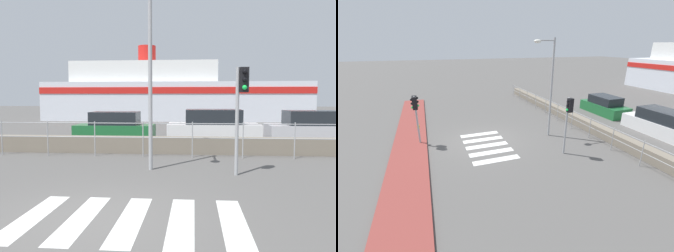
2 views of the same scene
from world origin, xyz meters
The scene contains 10 objects.
ground_plane centered at (0.00, 0.00, 0.00)m, with size 160.00×160.00×0.00m, color #565451.
sidewalk_brick centered at (0.00, -4.10, 0.06)m, with size 24.00×1.80×0.12m.
crosswalk centered at (0.75, 0.00, 0.00)m, with size 4.05×2.40×0.01m.
seawall centered at (0.00, 7.04, 0.32)m, with size 23.97×0.55×0.64m.
harbor_fence centered at (0.00, 6.17, 0.84)m, with size 21.61×0.04×1.30m.
traffic_light_near centered at (-0.73, -3.55, 2.18)m, with size 0.58×0.41×2.80m.
traffic_light_far centered at (3.14, 3.53, 2.19)m, with size 0.34×0.32×2.98m.
streetlamp centered at (0.56, 3.79, 3.62)m, with size 0.32×1.32×5.77m.
parked_car_green centered at (-2.17, 10.88, 0.62)m, with size 3.97×1.77×1.45m.
parked_car_white centered at (2.82, 10.88, 0.67)m, with size 4.54×1.88×1.58m.
Camera 2 is at (12.01, -2.93, 5.40)m, focal length 24.00 mm.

